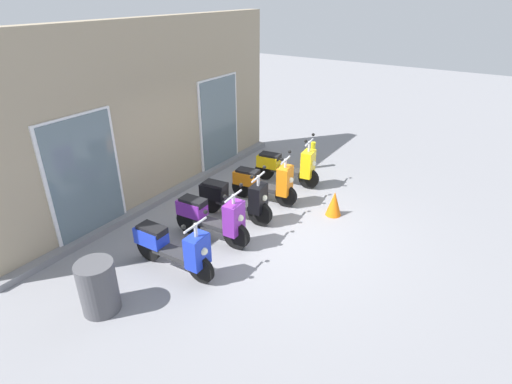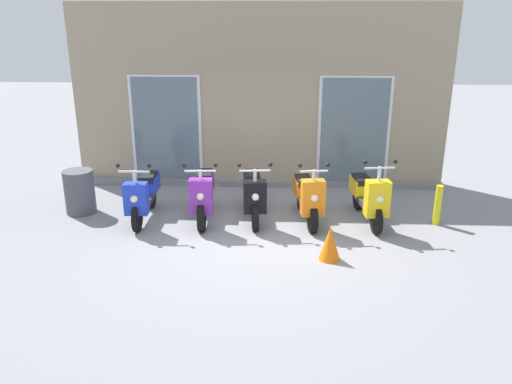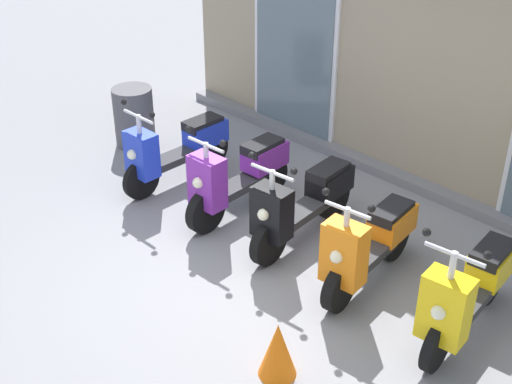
% 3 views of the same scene
% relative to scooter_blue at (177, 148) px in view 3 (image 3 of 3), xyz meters
% --- Properties ---
extents(ground_plane, '(40.00, 40.00, 0.00)m').
position_rel_scooter_blue_xyz_m(ground_plane, '(1.95, -0.71, -0.47)').
color(ground_plane, gray).
extents(storefront_facade, '(7.67, 0.50, 3.69)m').
position_rel_scooter_blue_xyz_m(storefront_facade, '(1.95, 2.19, 1.31)').
color(storefront_facade, gray).
rests_on(storefront_facade, ground_plane).
extents(scooter_blue, '(0.58, 1.60, 1.17)m').
position_rel_scooter_blue_xyz_m(scooter_blue, '(0.00, 0.00, 0.00)').
color(scooter_blue, black).
rests_on(scooter_blue, ground_plane).
extents(scooter_purple, '(0.58, 1.56, 1.17)m').
position_rel_scooter_blue_xyz_m(scooter_purple, '(1.05, 0.03, 0.01)').
color(scooter_purple, black).
rests_on(scooter_purple, ground_plane).
extents(scooter_black, '(0.57, 1.64, 1.16)m').
position_rel_scooter_blue_xyz_m(scooter_black, '(1.92, 0.16, -0.01)').
color(scooter_black, black).
rests_on(scooter_black, ground_plane).
extents(scooter_orange, '(0.56, 1.51, 1.18)m').
position_rel_scooter_blue_xyz_m(scooter_orange, '(2.87, 0.05, -0.02)').
color(scooter_orange, black).
rests_on(scooter_orange, ground_plane).
extents(scooter_yellow, '(0.58, 1.59, 1.25)m').
position_rel_scooter_blue_xyz_m(scooter_yellow, '(3.91, 0.07, 0.01)').
color(scooter_yellow, black).
rests_on(scooter_yellow, ground_plane).
extents(traffic_cone, '(0.32, 0.32, 0.52)m').
position_rel_scooter_blue_xyz_m(traffic_cone, '(3.13, -1.45, -0.21)').
color(traffic_cone, orange).
rests_on(traffic_cone, ground_plane).
extents(trash_bin, '(0.53, 0.53, 0.80)m').
position_rel_scooter_blue_xyz_m(trash_bin, '(-1.25, 0.26, -0.07)').
color(trash_bin, '#4C4C51').
rests_on(trash_bin, ground_plane).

